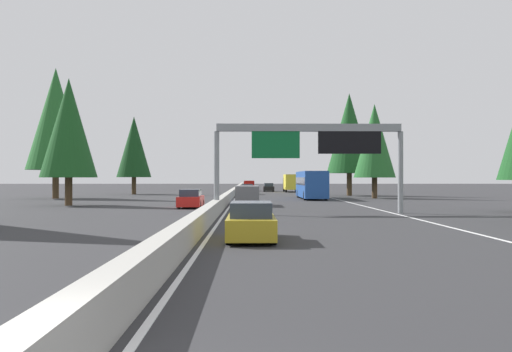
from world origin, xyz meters
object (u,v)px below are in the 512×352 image
bus_distant_b (311,184)px  conifer_right_far (349,133)px  box_truck_mid_center (291,182)px  conifer_right_mid (375,141)px  sedan_far_center (251,222)px  pickup_mid_right (249,186)px  sign_gantry_overhead (311,142)px  sedan_mid_left (248,190)px  minivan_near_center (247,195)px  sedan_far_left (269,188)px  conifer_left_far (134,147)px  conifer_left_near (69,128)px  conifer_left_mid (56,119)px  oncoming_near (191,199)px

bus_distant_b → conifer_right_far: conifer_right_far is taller
box_truck_mid_center → conifer_right_mid: bearing=-165.7°
sedan_far_center → pickup_mid_right: size_ratio=0.79×
pickup_mid_right → sign_gantry_overhead: bearing=-176.3°
sedan_mid_left → pickup_mid_right: 21.33m
sedan_far_center → conifer_right_mid: size_ratio=0.40×
conifer_right_mid → minivan_near_center: bearing=139.1°
minivan_near_center → conifer_right_mid: 23.18m
bus_distant_b → sedan_far_left: bearing=6.2°
bus_distant_b → conifer_right_mid: bearing=-79.2°
box_truck_mid_center → bus_distant_b: bearing=179.9°
conifer_left_far → box_truck_mid_center: bearing=-60.5°
minivan_near_center → conifer_left_near: size_ratio=0.46×
sign_gantry_overhead → pickup_mid_right: size_ratio=2.26×
pickup_mid_right → conifer_right_mid: conifer_right_mid is taller
sedan_mid_left → conifer_left_mid: size_ratio=0.29×
sign_gantry_overhead → sedan_far_left: size_ratio=2.88×
sedan_mid_left → box_truck_mid_center: (13.54, -7.32, 0.93)m
minivan_near_center → oncoming_near: bearing=125.5°
sign_gantry_overhead → conifer_right_far: conifer_right_far is taller
box_truck_mid_center → conifer_left_far: (-13.39, 23.69, 5.21)m
sign_gantry_overhead → conifer_left_mid: size_ratio=0.84×
sign_gantry_overhead → minivan_near_center: 11.89m
minivan_near_center → conifer_left_near: 16.35m
box_truck_mid_center → conifer_right_far: 21.57m
conifer_right_far → conifer_left_mid: conifer_left_mid is taller
sign_gantry_overhead → conifer_left_far: conifer_left_far is taller
sign_gantry_overhead → conifer_right_far: (37.25, -9.20, 3.57)m
bus_distant_b → oncoming_near: bus_distant_b is taller
sedan_far_center → oncoming_near: bearing=11.5°
bus_distant_b → conifer_right_mid: size_ratio=1.05×
minivan_near_center → conifer_right_far: size_ratio=0.36×
oncoming_near → sedan_far_left: bearing=171.4°
sign_gantry_overhead → sedan_mid_left: bearing=5.8°
oncoming_near → conifer_left_mid: bearing=-138.5°
pickup_mid_right → bus_distant_b: bearing=-169.6°
sedan_far_left → sedan_far_center: bearing=177.5°
conifer_left_far → conifer_right_far: bearing=-101.5°
bus_distant_b → oncoming_near: (-18.75, 11.66, -1.03)m
minivan_near_center → sign_gantry_overhead: bearing=-157.4°
box_truck_mid_center → conifer_left_near: 51.42m
sedan_far_center → conifer_right_mid: 46.21m
bus_distant_b → pickup_mid_right: 39.24m
bus_distant_b → box_truck_mid_center: (30.80, -0.06, -0.11)m
box_truck_mid_center → oncoming_near: bearing=166.7°
bus_distant_b → box_truck_mid_center: 30.80m
box_truck_mid_center → conifer_left_far: size_ratio=0.76×
oncoming_near → sign_gantry_overhead: bearing=50.7°
conifer_left_mid → conifer_left_far: bearing=-19.0°
sedan_far_center → conifer_left_near: conifer_left_near is taller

